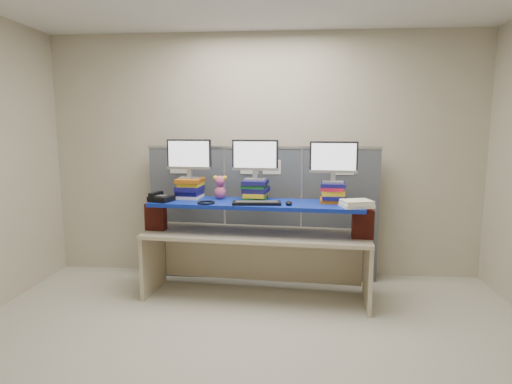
# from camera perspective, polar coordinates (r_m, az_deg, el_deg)

# --- Properties ---
(room) EXTENTS (5.00, 4.00, 2.80)m
(room) POSITION_cam_1_polar(r_m,az_deg,el_deg) (3.00, -1.29, 2.15)
(room) COLOR #BEB59D
(room) RESTS_ON ground
(cubicle_partition) EXTENTS (2.60, 0.06, 1.53)m
(cubicle_partition) POSITION_cam_1_polar(r_m,az_deg,el_deg) (4.86, 0.92, -2.85)
(cubicle_partition) COLOR #454A52
(cubicle_partition) RESTS_ON ground
(desk) EXTENTS (2.30, 0.84, 0.69)m
(desk) POSITION_cam_1_polar(r_m,az_deg,el_deg) (4.36, 0.00, -7.19)
(desk) COLOR #C2B394
(desk) RESTS_ON ground
(brick_pier_left) EXTENTS (0.21, 0.13, 0.28)m
(brick_pier_left) POSITION_cam_1_polar(r_m,az_deg,el_deg) (4.53, -13.21, -3.22)
(brick_pier_left) COLOR maroon
(brick_pier_left) RESTS_ON desk
(brick_pier_right) EXTENTS (0.21, 0.13, 0.28)m
(brick_pier_right) POSITION_cam_1_polar(r_m,az_deg,el_deg) (4.21, 14.05, -4.18)
(brick_pier_right) COLOR maroon
(brick_pier_right) RESTS_ON desk
(blue_board) EXTENTS (2.14, 0.70, 0.04)m
(blue_board) POSITION_cam_1_polar(r_m,az_deg,el_deg) (4.26, 0.00, -1.58)
(blue_board) COLOR navy
(blue_board) RESTS_ON brick_pier_left
(book_stack_left) EXTENTS (0.28, 0.33, 0.21)m
(book_stack_left) POSITION_cam_1_polar(r_m,az_deg,el_deg) (4.53, -8.78, 0.53)
(book_stack_left) COLOR silver
(book_stack_left) RESTS_ON blue_board
(book_stack_center) EXTENTS (0.29, 0.33, 0.21)m
(book_stack_center) POSITION_cam_1_polar(r_m,az_deg,el_deg) (4.37, -0.08, 0.30)
(book_stack_center) COLOR #1A622F
(book_stack_center) RESTS_ON blue_board
(book_stack_right) EXTENTS (0.26, 0.32, 0.19)m
(book_stack_right) POSITION_cam_1_polar(r_m,az_deg,el_deg) (4.31, 10.21, -0.05)
(book_stack_right) COLOR #B85D11
(book_stack_right) RESTS_ON blue_board
(monitor_left) EXTENTS (0.47, 0.15, 0.41)m
(monitor_left) POSITION_cam_1_polar(r_m,az_deg,el_deg) (4.49, -8.90, 4.72)
(monitor_left) COLOR #A3A3A8
(monitor_left) RESTS_ON book_stack_left
(monitor_center) EXTENTS (0.47, 0.15, 0.41)m
(monitor_center) POSITION_cam_1_polar(r_m,az_deg,el_deg) (4.33, -0.12, 4.66)
(monitor_center) COLOR #A3A3A8
(monitor_center) RESTS_ON book_stack_center
(monitor_right) EXTENTS (0.47, 0.15, 0.41)m
(monitor_right) POSITION_cam_1_polar(r_m,az_deg,el_deg) (4.27, 10.30, 4.30)
(monitor_right) COLOR #A3A3A8
(monitor_right) RESTS_ON book_stack_right
(keyboard) EXTENTS (0.48, 0.19, 0.03)m
(keyboard) POSITION_cam_1_polar(r_m,az_deg,el_deg) (4.12, 0.09, -1.47)
(keyboard) COLOR black
(keyboard) RESTS_ON blue_board
(mouse) EXTENTS (0.07, 0.12, 0.04)m
(mouse) POSITION_cam_1_polar(r_m,az_deg,el_deg) (4.11, 4.40, -1.47)
(mouse) COLOR black
(mouse) RESTS_ON blue_board
(desk_phone) EXTENTS (0.26, 0.25, 0.09)m
(desk_phone) POSITION_cam_1_polar(r_m,az_deg,el_deg) (4.40, -12.62, -0.79)
(desk_phone) COLOR black
(desk_phone) RESTS_ON blue_board
(headset) EXTENTS (0.21, 0.21, 0.02)m
(headset) POSITION_cam_1_polar(r_m,az_deg,el_deg) (4.20, -6.66, -1.41)
(headset) COLOR black
(headset) RESTS_ON blue_board
(plush_toy) EXTENTS (0.14, 0.11, 0.24)m
(plush_toy) POSITION_cam_1_polar(r_m,az_deg,el_deg) (4.43, -4.80, 0.66)
(plush_toy) COLOR #D6517F
(plush_toy) RESTS_ON blue_board
(binder_stack) EXTENTS (0.33, 0.29, 0.07)m
(binder_stack) POSITION_cam_1_polar(r_m,az_deg,el_deg) (4.09, 13.27, -1.53)
(binder_stack) COLOR white
(binder_stack) RESTS_ON blue_board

